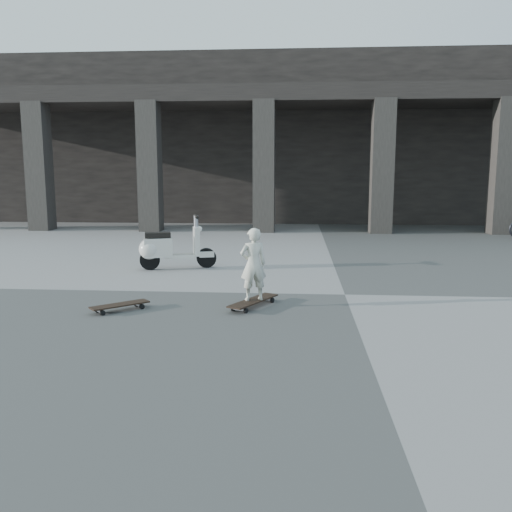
# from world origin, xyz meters

# --- Properties ---
(ground) EXTENTS (90.00, 90.00, 0.00)m
(ground) POSITION_xyz_m (0.00, 0.00, 0.00)
(ground) COLOR #484845
(ground) RESTS_ON ground
(colonnade) EXTENTS (28.00, 8.82, 6.00)m
(colonnade) POSITION_xyz_m (-0.00, 13.77, 3.03)
(colonnade) COLOR black
(colonnade) RESTS_ON ground
(longboard) EXTENTS (0.68, 0.99, 0.10)m
(longboard) POSITION_xyz_m (-1.36, -0.86, 0.08)
(longboard) COLOR black
(longboard) RESTS_ON ground
(skateboard_spare) EXTENTS (0.74, 0.69, 0.10)m
(skateboard_spare) POSITION_xyz_m (-3.17, -1.22, 0.07)
(skateboard_spare) COLOR black
(skateboard_spare) RESTS_ON ground
(child) EXTENTS (0.43, 0.35, 1.03)m
(child) POSITION_xyz_m (-1.36, -0.86, 0.61)
(child) COLOR beige
(child) RESTS_ON longboard
(scooter) EXTENTS (1.46, 0.71, 1.04)m
(scooter) POSITION_xyz_m (-3.31, 1.93, 0.41)
(scooter) COLOR black
(scooter) RESTS_ON ground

